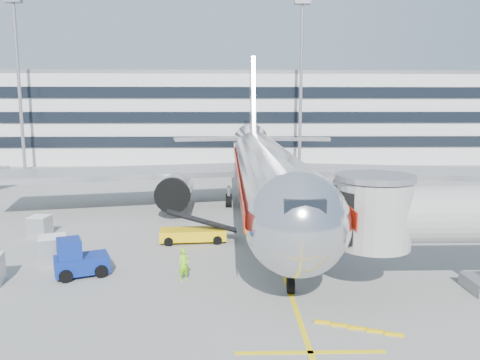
{
  "coord_description": "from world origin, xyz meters",
  "views": [
    {
      "loc": [
        -3.22,
        -31.16,
        9.6
      ],
      "look_at": [
        -2.32,
        4.86,
        4.0
      ],
      "focal_mm": 35.0,
      "sensor_mm": 36.0,
      "label": 1
    }
  ],
  "objects_px": {
    "cargo_container_right": "(40,226)",
    "cargo_container_left": "(53,249)",
    "ramp_worker": "(184,265)",
    "belt_loader": "(193,233)",
    "main_jet": "(263,166)",
    "baggage_tug": "(78,260)"
  },
  "relations": [
    {
      "from": "cargo_container_right",
      "to": "cargo_container_left",
      "type": "bearing_deg",
      "value": -62.5
    },
    {
      "from": "ramp_worker",
      "to": "cargo_container_right",
      "type": "bearing_deg",
      "value": 109.62
    },
    {
      "from": "ramp_worker",
      "to": "belt_loader",
      "type": "bearing_deg",
      "value": 59.62
    },
    {
      "from": "belt_loader",
      "to": "ramp_worker",
      "type": "height_order",
      "value": "belt_loader"
    },
    {
      "from": "cargo_container_left",
      "to": "cargo_container_right",
      "type": "distance_m",
      "value": 7.33
    },
    {
      "from": "main_jet",
      "to": "cargo_container_left",
      "type": "relative_size",
      "value": 24.65
    },
    {
      "from": "cargo_container_right",
      "to": "main_jet",
      "type": "bearing_deg",
      "value": 24.71
    },
    {
      "from": "main_jet",
      "to": "baggage_tug",
      "type": "xyz_separation_m",
      "value": [
        -11.88,
        -16.89,
        -3.27
      ]
    },
    {
      "from": "baggage_tug",
      "to": "cargo_container_left",
      "type": "relative_size",
      "value": 1.64
    },
    {
      "from": "belt_loader",
      "to": "main_jet",
      "type": "bearing_deg",
      "value": 60.43
    },
    {
      "from": "main_jet",
      "to": "ramp_worker",
      "type": "bearing_deg",
      "value": -107.82
    },
    {
      "from": "baggage_tug",
      "to": "ramp_worker",
      "type": "xyz_separation_m",
      "value": [
        6.16,
        -0.9,
        -0.03
      ]
    },
    {
      "from": "baggage_tug",
      "to": "ramp_worker",
      "type": "distance_m",
      "value": 6.23
    },
    {
      "from": "belt_loader",
      "to": "cargo_container_right",
      "type": "xyz_separation_m",
      "value": [
        -11.74,
        2.14,
        0.08
      ]
    },
    {
      "from": "belt_loader",
      "to": "ramp_worker",
      "type": "xyz_separation_m",
      "value": [
        0.07,
        -7.58,
        0.26
      ]
    },
    {
      "from": "belt_loader",
      "to": "ramp_worker",
      "type": "relative_size",
      "value": 2.68
    },
    {
      "from": "cargo_container_left",
      "to": "ramp_worker",
      "type": "distance_m",
      "value": 9.02
    },
    {
      "from": "main_jet",
      "to": "belt_loader",
      "type": "distance_m",
      "value": 12.27
    },
    {
      "from": "main_jet",
      "to": "cargo_container_left",
      "type": "bearing_deg",
      "value": -134.16
    },
    {
      "from": "baggage_tug",
      "to": "cargo_container_left",
      "type": "distance_m",
      "value": 3.24
    },
    {
      "from": "baggage_tug",
      "to": "belt_loader",
      "type": "bearing_deg",
      "value": 47.64
    },
    {
      "from": "baggage_tug",
      "to": "cargo_container_left",
      "type": "bearing_deg",
      "value": 134.35
    }
  ]
}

